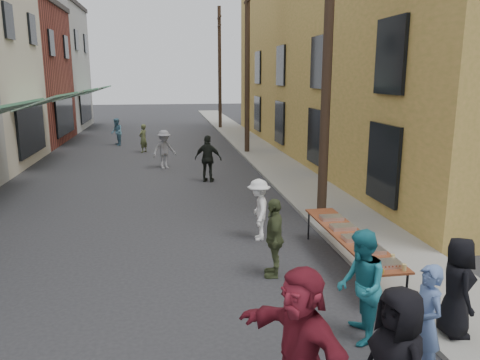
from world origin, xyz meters
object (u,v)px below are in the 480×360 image
object	(u,v)px
utility_pole_mid	(247,65)
utility_pole_far	(220,69)
server	(457,287)
serving_table	(350,237)
utility_pole_near	(328,56)
catering_tray_sausage	(386,264)
guest_front_c	(361,287)

from	to	relation	value
utility_pole_mid	utility_pole_far	size ratio (longest dim) A/B	1.00
utility_pole_far	server	bearing A→B (deg)	-89.90
serving_table	server	xyz separation A→B (m)	(0.55, -2.84, 0.16)
utility_pole_near	catering_tray_sausage	world-z (taller)	utility_pole_near
utility_pole_near	serving_table	xyz separation A→B (m)	(-0.50, -3.23, -3.79)
utility_pole_near	guest_front_c	bearing A→B (deg)	-103.39
utility_pole_mid	catering_tray_sausage	world-z (taller)	utility_pole_mid
utility_pole_far	guest_front_c	world-z (taller)	utility_pole_far
utility_pole_mid	catering_tray_sausage	xyz separation A→B (m)	(-0.50, -16.88, -3.71)
catering_tray_sausage	guest_front_c	size ratio (longest dim) A/B	0.28
utility_pole_mid	catering_tray_sausage	size ratio (longest dim) A/B	18.00
guest_front_c	utility_pole_mid	bearing A→B (deg)	-170.19
utility_pole_mid	server	size ratio (longest dim) A/B	5.80
utility_pole_mid	utility_pole_far	distance (m)	12.00
server	utility_pole_far	bearing A→B (deg)	12.21
utility_pole_near	serving_table	size ratio (longest dim) A/B	2.25
utility_pole_far	serving_table	world-z (taller)	utility_pole_far
guest_front_c	utility_pole_near	bearing A→B (deg)	-179.13
utility_pole_near	catering_tray_sausage	xyz separation A→B (m)	(-0.50, -4.88, -3.71)
catering_tray_sausage	server	world-z (taller)	server
utility_pole_far	utility_pole_near	bearing A→B (deg)	-90.00
utility_pole_near	catering_tray_sausage	distance (m)	6.15
serving_table	catering_tray_sausage	xyz separation A→B (m)	(-0.00, -1.65, 0.08)
utility_pole_far	guest_front_c	distance (m)	30.10
utility_pole_mid	guest_front_c	world-z (taller)	utility_pole_mid
utility_pole_near	serving_table	world-z (taller)	utility_pole_near
utility_pole_far	catering_tray_sausage	world-z (taller)	utility_pole_far
utility_pole_near	utility_pole_far	distance (m)	24.00
serving_table	guest_front_c	xyz separation A→B (m)	(-0.89, -2.62, 0.17)
utility_pole_mid	server	world-z (taller)	utility_pole_mid
utility_pole_mid	serving_table	size ratio (longest dim) A/B	2.25
catering_tray_sausage	server	xyz separation A→B (m)	(0.55, -1.19, 0.09)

